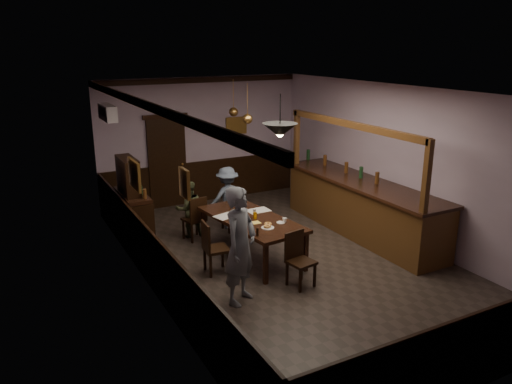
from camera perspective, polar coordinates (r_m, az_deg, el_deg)
room at (r=8.58m, az=3.84°, el=1.45°), size 5.01×8.01×3.01m
dining_table at (r=8.94m, az=-0.53°, el=-3.35°), size 1.26×2.30×0.75m
chair_far_left at (r=9.83m, az=-6.89°, el=-2.82°), size 0.46×0.46×0.89m
chair_far_right at (r=10.24m, az=-2.51°, el=-1.85°), size 0.40×0.40×0.91m
chair_near at (r=8.03m, az=4.84°, el=-7.35°), size 0.45×0.45×0.89m
chair_side at (r=8.41m, az=-5.05°, el=-6.12°), size 0.43×0.43×0.91m
person_standing at (r=7.35m, az=-1.81°, el=-6.15°), size 0.78×0.72×1.80m
person_seated_left at (r=10.02m, az=-7.67°, el=-1.94°), size 0.60×0.49×1.14m
person_seated_right at (r=10.42m, az=-3.30°, el=-0.63°), size 0.86×0.52×1.30m
newspaper_left at (r=9.01m, az=-3.41°, el=-2.75°), size 0.48×0.40×0.01m
newspaper_right at (r=9.29m, az=0.25°, el=-2.12°), size 0.42×0.31×0.01m
napkin at (r=8.68m, az=-0.03°, el=-3.50°), size 0.17×0.17×0.00m
saucer at (r=8.68m, az=2.85°, el=-3.50°), size 0.15×0.15×0.01m
coffee_cup at (r=8.68m, az=3.30°, el=-3.21°), size 0.09×0.09×0.07m
pastry_plate at (r=8.43m, az=1.34°, el=-4.10°), size 0.22×0.22×0.01m
pastry_ring_a at (r=8.42m, az=1.30°, el=-3.94°), size 0.13×0.13×0.04m
pastry_ring_b at (r=8.53m, az=1.38°, el=-3.66°), size 0.13×0.13×0.04m
soda_can at (r=8.85m, az=-0.11°, el=-2.71°), size 0.07×0.07×0.12m
beer_glass at (r=8.76m, az=-1.85°, el=-2.64°), size 0.06×0.06×0.20m
water_glass at (r=8.94m, az=-0.16°, el=-2.41°), size 0.06×0.06×0.15m
pepper_mill at (r=8.07m, az=0.17°, el=-4.58°), size 0.04×0.04×0.14m
sideboard at (r=9.92m, az=-13.91°, el=-1.87°), size 0.46×1.28×1.69m
bar_counter at (r=10.31m, az=11.93°, el=-1.52°), size 0.96×4.14×2.32m
door_back at (r=11.83m, az=-10.09°, el=3.25°), size 0.90×0.06×2.10m
ac_unit at (r=10.21m, az=-16.61°, el=8.70°), size 0.20×0.85×0.30m
picture_left_small at (r=5.98m, az=-8.16°, el=0.99°), size 0.04×0.28×0.36m
picture_left_large at (r=8.32m, az=-13.73°, el=1.94°), size 0.04×0.62×0.48m
picture_back at (r=12.35m, az=-2.27°, el=7.61°), size 0.55×0.04×0.42m
pendant_iron at (r=7.86m, az=2.75°, el=7.05°), size 0.56×0.56×0.67m
pendant_brass_mid at (r=9.99m, az=-0.98°, el=8.34°), size 0.20×0.20×0.81m
pendant_brass_far at (r=11.02m, az=-2.58°, el=9.11°), size 0.20×0.20×0.81m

